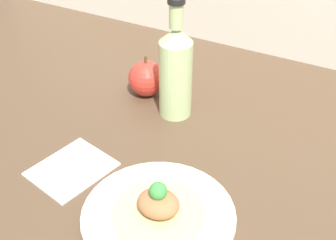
# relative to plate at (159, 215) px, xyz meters

# --- Properties ---
(ground_plane) EXTENTS (1.80, 1.10, 0.04)m
(ground_plane) POSITION_rel_plate_xyz_m (-0.05, 0.14, -0.03)
(ground_plane) COLOR brown
(plate) EXTENTS (0.27, 0.27, 0.02)m
(plate) POSITION_rel_plate_xyz_m (0.00, 0.00, 0.00)
(plate) COLOR silver
(plate) RESTS_ON ground_plane
(plated_food) EXTENTS (0.16, 0.16, 0.07)m
(plated_food) POSITION_rel_plate_xyz_m (-0.00, 0.00, 0.02)
(plated_food) COLOR #D6BC7F
(plated_food) RESTS_ON plate
(cider_bottle) EXTENTS (0.07, 0.07, 0.27)m
(cider_bottle) POSITION_rel_plate_xyz_m (-0.12, 0.30, 0.10)
(cider_bottle) COLOR #B7D18E
(cider_bottle) RESTS_ON ground_plane
(apple) EXTENTS (0.09, 0.09, 0.10)m
(apple) POSITION_rel_plate_xyz_m (-0.22, 0.34, 0.03)
(apple) COLOR red
(apple) RESTS_ON ground_plane
(napkin) EXTENTS (0.15, 0.17, 0.01)m
(napkin) POSITION_rel_plate_xyz_m (-0.21, 0.03, -0.01)
(napkin) COLOR white
(napkin) RESTS_ON ground_plane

